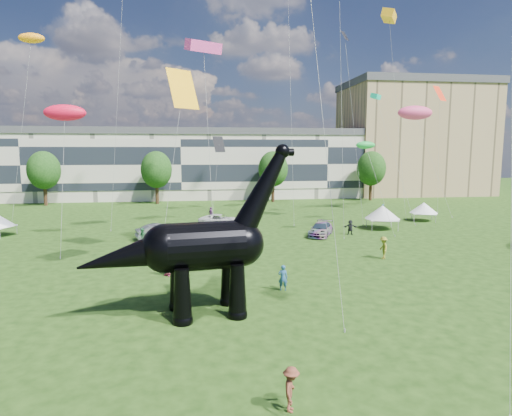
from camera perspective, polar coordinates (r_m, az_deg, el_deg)
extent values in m
plane|color=#16330C|center=(23.25, 5.39, -14.91)|extent=(220.00, 220.00, 0.00)
cube|color=beige|center=(83.02, -9.80, 5.48)|extent=(78.00, 11.00, 12.00)
cube|color=tan|center=(96.98, 20.19, 8.37)|extent=(28.00, 18.00, 22.00)
cylinder|color=#382314|center=(78.38, -26.26, 1.47)|extent=(0.56, 0.56, 3.20)
ellipsoid|color=#14380F|center=(78.09, -26.47, 4.91)|extent=(5.20, 5.20, 6.24)
cylinder|color=#382314|center=(74.60, -13.05, 1.78)|extent=(0.56, 0.56, 3.20)
ellipsoid|color=#14380F|center=(74.29, -13.16, 5.41)|extent=(5.20, 5.20, 6.24)
cylinder|color=#382314|center=(75.39, 2.27, 2.03)|extent=(0.56, 0.56, 3.20)
ellipsoid|color=#14380F|center=(75.08, 2.29, 5.62)|extent=(5.20, 5.20, 6.24)
cylinder|color=#382314|center=(80.46, 15.01, 2.13)|extent=(0.56, 0.56, 3.20)
ellipsoid|color=#14380F|center=(80.17, 15.13, 5.49)|extent=(5.20, 5.20, 6.24)
cone|color=black|center=(22.80, -9.80, -11.52)|extent=(1.15, 1.15, 2.93)
sphere|color=black|center=(23.25, -9.73, -14.52)|extent=(1.07, 1.07, 1.07)
cone|color=black|center=(24.83, -10.36, -9.93)|extent=(1.15, 1.15, 2.93)
sphere|color=black|center=(25.25, -10.29, -12.72)|extent=(1.07, 1.07, 1.07)
cone|color=black|center=(23.27, -2.49, -11.01)|extent=(1.15, 1.15, 2.93)
sphere|color=black|center=(23.72, -2.47, -13.96)|extent=(1.07, 1.07, 1.07)
cone|color=black|center=(25.27, -3.65, -9.51)|extent=(1.15, 1.15, 2.93)
sphere|color=black|center=(25.67, -3.63, -12.26)|extent=(1.07, 1.07, 1.07)
cylinder|color=black|center=(23.36, -6.88, -5.02)|extent=(4.44, 3.21, 2.64)
sphere|color=black|center=(23.14, -11.92, -5.26)|extent=(2.64, 2.64, 2.64)
sphere|color=black|center=(23.77, -1.99, -4.75)|extent=(2.54, 2.54, 2.54)
cone|color=black|center=(23.65, 0.79, 2.12)|extent=(3.85, 1.99, 5.17)
sphere|color=black|center=(23.91, 3.55, 7.55)|extent=(0.82, 0.82, 0.82)
cylinder|color=black|center=(24.01, 4.21, 7.42)|extent=(0.74, 0.53, 0.43)
cone|color=black|center=(23.16, -16.90, -6.24)|extent=(5.41, 2.79, 2.87)
imported|color=silver|center=(44.17, -12.83, -3.22)|extent=(2.45, 4.61, 1.49)
imported|color=gray|center=(44.26, -12.59, -3.12)|extent=(5.15, 3.05, 1.60)
imported|color=silver|center=(51.34, -4.83, -1.62)|extent=(5.47, 3.68, 1.39)
imported|color=#595960|center=(45.69, 8.65, -2.81)|extent=(3.99, 5.24, 1.41)
cube|color=silver|center=(51.20, 16.47, -1.43)|extent=(3.61, 3.61, 0.12)
cone|color=silver|center=(51.08, 16.50, -0.52)|extent=(4.58, 4.58, 1.55)
cylinder|color=#999999|center=(49.58, 15.20, -2.34)|extent=(0.06, 0.06, 1.14)
cylinder|color=#999999|center=(50.27, 18.43, -2.33)|extent=(0.06, 0.06, 1.14)
cylinder|color=#999999|center=(52.37, 14.54, -1.80)|extent=(0.06, 0.06, 1.14)
cylinder|color=#999999|center=(53.03, 17.60, -1.80)|extent=(0.06, 0.06, 1.14)
cube|color=white|center=(58.85, 21.43, -0.65)|extent=(3.46, 3.46, 0.11)
cone|color=white|center=(58.76, 21.46, 0.04)|extent=(4.39, 4.39, 1.35)
cylinder|color=#999999|center=(57.49, 20.36, -1.28)|extent=(0.05, 0.05, 0.99)
cylinder|color=#999999|center=(57.91, 22.83, -1.34)|extent=(0.05, 0.05, 0.99)
cylinder|color=#999999|center=(59.97, 20.03, -0.92)|extent=(0.05, 0.05, 0.99)
cylinder|color=#999999|center=(60.36, 22.40, -0.98)|extent=(0.05, 0.05, 0.99)
cylinder|color=#999999|center=(50.92, -30.97, -2.99)|extent=(0.05, 0.05, 1.00)
cylinder|color=#999999|center=(52.90, -29.27, -2.51)|extent=(0.05, 0.05, 1.00)
imported|color=#97254E|center=(31.54, -11.61, -7.20)|extent=(1.06, 1.02, 1.84)
imported|color=#22517E|center=(27.81, 3.60, -9.25)|extent=(0.67, 0.50, 1.67)
imported|color=teal|center=(62.15, 16.51, -0.22)|extent=(0.57, 0.38, 1.57)
imported|color=black|center=(46.86, 12.47, -2.53)|extent=(1.56, 0.83, 1.61)
imported|color=#6E3475|center=(55.23, -6.04, -0.78)|extent=(0.91, 1.12, 1.78)
imported|color=olive|center=(37.13, 16.62, -5.09)|extent=(0.79, 1.26, 1.88)
imported|color=#317B48|center=(41.63, -14.90, -3.78)|extent=(0.98, 1.05, 1.73)
imported|color=brown|center=(15.94, 4.70, -22.95)|extent=(0.86, 1.15, 1.59)
ellipsoid|color=red|center=(43.75, -24.13, 11.52)|extent=(3.51, 4.07, 1.47)
ellipsoid|color=orange|center=(63.51, -27.76, 19.41)|extent=(2.87, 3.41, 1.23)
ellipsoid|color=green|center=(47.41, 14.40, 8.13)|extent=(2.13, 2.16, 0.82)
ellipsoid|color=#D0396B|center=(67.74, 20.45, 11.81)|extent=(5.08, 5.56, 2.04)
plane|color=black|center=(57.52, 11.75, 21.58)|extent=(1.59, 1.53, 1.21)
cube|color=#0CBC90|center=(60.97, 15.67, 14.13)|extent=(2.03, 2.18, 0.81)
plane|color=red|center=(69.82, 23.29, 13.86)|extent=(2.86, 2.46, 2.22)
plane|color=#F4A90C|center=(37.12, -9.74, 15.39)|extent=(3.47, 3.03, 3.30)
cube|color=#FAAE15|center=(64.65, 17.31, 23.25)|extent=(3.21, 3.78, 1.36)
cube|color=#F1429E|center=(46.44, -7.02, 20.58)|extent=(3.88, 3.08, 1.44)
plane|color=black|center=(63.19, -4.96, 8.46)|extent=(2.50, 1.85, 2.29)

